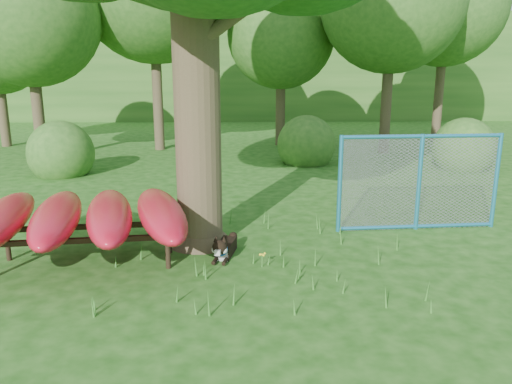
{
  "coord_description": "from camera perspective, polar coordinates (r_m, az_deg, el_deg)",
  "views": [
    {
      "loc": [
        -0.03,
        -6.28,
        2.83
      ],
      "look_at": [
        0.2,
        1.2,
        1.0
      ],
      "focal_mm": 35.0,
      "sensor_mm": 36.0,
      "label": 1
    }
  ],
  "objects": [
    {
      "name": "ground",
      "position": [
        6.89,
        -1.38,
        -10.52
      ],
      "size": [
        80.0,
        80.0,
        0.0
      ],
      "primitive_type": "plane",
      "color": "#16460E",
      "rests_on": "ground"
    },
    {
      "name": "wooden_post",
      "position": [
        8.95,
        -6.26,
        -0.52
      ],
      "size": [
        0.33,
        0.13,
        1.2
      ],
      "rotation": [
        0.0,
        0.0,
        0.14
      ],
      "color": "#6A604F",
      "rests_on": "ground"
    },
    {
      "name": "kayak_rack",
      "position": [
        7.74,
        -19.13,
        -2.67
      ],
      "size": [
        3.5,
        3.11,
        0.97
      ],
      "rotation": [
        0.0,
        0.0,
        0.11
      ],
      "color": "black",
      "rests_on": "ground"
    },
    {
      "name": "husky_dog",
      "position": [
        7.78,
        -3.67,
        -6.41
      ],
      "size": [
        0.39,
        0.96,
        0.43
      ],
      "rotation": [
        0.0,
        0.0,
        -0.2
      ],
      "color": "black",
      "rests_on": "ground"
    },
    {
      "name": "fence_section",
      "position": [
        9.41,
        18.14,
        1.05
      ],
      "size": [
        2.98,
        0.27,
        2.91
      ],
      "rotation": [
        0.0,
        0.0,
        0.07
      ],
      "color": "teal",
      "rests_on": "ground"
    },
    {
      "name": "wildflower_clump",
      "position": [
        7.39,
        0.72,
        -7.28
      ],
      "size": [
        0.1,
        0.09,
        0.22
      ],
      "rotation": [
        0.0,
        0.0,
        0.01
      ],
      "color": "#3B7C28",
      "rests_on": "ground"
    },
    {
      "name": "bg_tree_a",
      "position": [
        17.6,
        -24.6,
        17.96
      ],
      "size": [
        4.4,
        4.4,
        6.7
      ],
      "color": "#3E3321",
      "rests_on": "ground"
    },
    {
      "name": "bg_tree_c",
      "position": [
        19.38,
        2.9,
        17.5
      ],
      "size": [
        4.0,
        4.0,
        6.12
      ],
      "color": "#3E3321",
      "rests_on": "ground"
    },
    {
      "name": "bg_tree_d",
      "position": [
        18.14,
        15.33,
        20.42
      ],
      "size": [
        4.8,
        4.8,
        7.5
      ],
      "color": "#3E3321",
      "rests_on": "ground"
    },
    {
      "name": "bg_tree_e",
      "position": [
        21.94,
        20.92,
        19.17
      ],
      "size": [
        4.6,
        4.6,
        7.55
      ],
      "color": "#3E3321",
      "rests_on": "ground"
    },
    {
      "name": "shrub_left",
      "position": [
        14.92,
        -21.2,
        1.87
      ],
      "size": [
        1.8,
        1.8,
        1.8
      ],
      "primitive_type": "sphere",
      "color": "#2B5B1D",
      "rests_on": "ground"
    },
    {
      "name": "shrub_right",
      "position": [
        15.96,
        22.45,
        2.47
      ],
      "size": [
        1.8,
        1.8,
        1.8
      ],
      "primitive_type": "sphere",
      "color": "#2B5B1D",
      "rests_on": "ground"
    },
    {
      "name": "shrub_mid",
      "position": [
        15.67,
        5.72,
        3.27
      ],
      "size": [
        1.8,
        1.8,
        1.8
      ],
      "primitive_type": "sphere",
      "color": "#2B5B1D",
      "rests_on": "ground"
    },
    {
      "name": "wooded_hillside",
      "position": [
        34.28,
        -1.77,
        14.02
      ],
      "size": [
        80.0,
        12.0,
        6.0
      ],
      "primitive_type": "cube",
      "color": "#2B5B1D",
      "rests_on": "ground"
    }
  ]
}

